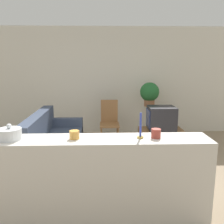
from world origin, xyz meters
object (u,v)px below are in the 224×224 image
at_px(potted_plant, 150,93).
at_px(decorative_bowl, 10,134).
at_px(wooden_chair, 109,120).
at_px(couch, 54,146).
at_px(television, 161,118).

relative_size(potted_plant, decorative_bowl, 2.22).
bearing_deg(wooden_chair, decorative_bowl, -111.25).
bearing_deg(potted_plant, wooden_chair, -165.57).
distance_m(couch, potted_plant, 2.65).
height_order(couch, decorative_bowl, decorative_bowl).
bearing_deg(television, decorative_bowl, -133.39).
bearing_deg(television, couch, -162.82).
xyz_separation_m(potted_plant, decorative_bowl, (-2.13, -3.24, -0.04)).
distance_m(couch, television, 2.23).
height_order(television, decorative_bowl, decorative_bowl).
relative_size(television, decorative_bowl, 2.19).
bearing_deg(couch, wooden_chair, 50.95).
distance_m(wooden_chair, decorative_bowl, 3.25).
relative_size(wooden_chair, decorative_bowl, 3.76).
height_order(couch, television, television).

